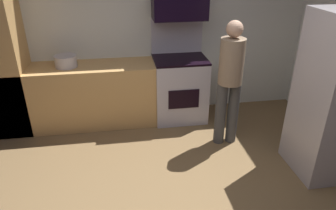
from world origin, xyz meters
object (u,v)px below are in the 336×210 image
(oven_range, at_px, (179,86))
(stock_pot, at_px, (66,61))
(person_cook, at_px, (230,79))
(microwave, at_px, (180,8))

(oven_range, xyz_separation_m, stock_pot, (-1.59, 0.01, 0.47))
(oven_range, relative_size, stock_pot, 4.97)
(person_cook, bearing_deg, stock_pot, 158.78)
(oven_range, relative_size, microwave, 2.00)
(microwave, relative_size, stock_pot, 2.49)
(oven_range, relative_size, person_cook, 0.91)
(microwave, bearing_deg, person_cook, -61.44)
(stock_pot, bearing_deg, oven_range, -0.24)
(person_cook, xyz_separation_m, stock_pot, (-2.07, 0.80, 0.07))
(stock_pot, bearing_deg, microwave, 2.89)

